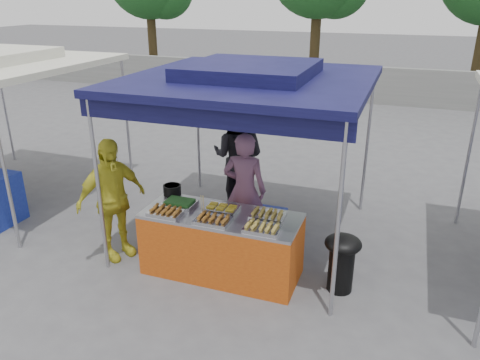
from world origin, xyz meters
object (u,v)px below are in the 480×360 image
(vendor_table, at_px, (222,244))
(customer_person, at_px, (112,200))
(wok_burner, at_px, (342,258))
(helper_man, at_px, (238,157))
(cooking_pot, at_px, (172,190))
(vendor_woman, at_px, (245,190))

(vendor_table, bearing_deg, customer_person, -176.51)
(wok_burner, height_order, helper_man, helper_man)
(cooking_pot, bearing_deg, vendor_table, -21.64)
(vendor_woman, bearing_deg, vendor_table, 83.63)
(wok_burner, bearing_deg, vendor_woman, 177.55)
(vendor_table, relative_size, vendor_woman, 1.18)
(cooking_pot, distance_m, wok_burner, 2.43)
(vendor_table, xyz_separation_m, wok_burner, (1.52, 0.14, 0.02))
(helper_man, bearing_deg, vendor_table, 104.75)
(vendor_woman, relative_size, customer_person, 0.99)
(vendor_table, height_order, cooking_pot, cooking_pot)
(vendor_table, bearing_deg, wok_burner, 5.38)
(wok_burner, xyz_separation_m, vendor_woman, (-1.50, 0.69, 0.40))
(cooking_pot, bearing_deg, helper_man, 76.88)
(helper_man, bearing_deg, wok_burner, 138.62)
(wok_burner, xyz_separation_m, helper_man, (-2.00, 1.82, 0.48))
(vendor_table, distance_m, cooking_pot, 1.05)
(vendor_woman, height_order, helper_man, helper_man)
(cooking_pot, height_order, vendor_woman, vendor_woman)
(cooking_pot, height_order, helper_man, helper_man)
(vendor_woman, bearing_deg, helper_man, -70.71)
(cooking_pot, xyz_separation_m, wok_burner, (2.38, -0.20, -0.48))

